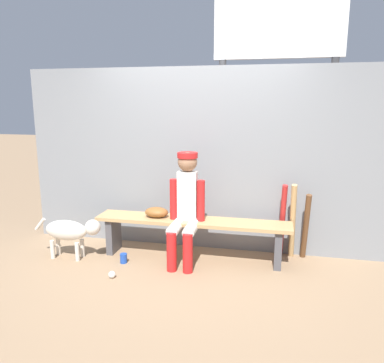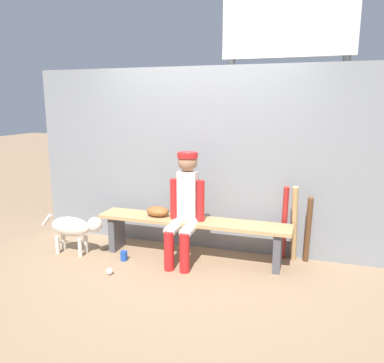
{
  "view_description": "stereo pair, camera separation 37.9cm",
  "coord_description": "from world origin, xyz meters",
  "px_view_note": "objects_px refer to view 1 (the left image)",
  "views": [
    {
      "loc": [
        0.92,
        -4.1,
        1.81
      ],
      "look_at": [
        0.0,
        0.0,
        0.93
      ],
      "focal_mm": 35.43,
      "sensor_mm": 36.0,
      "label": 1
    },
    {
      "loc": [
        1.29,
        -4.0,
        1.81
      ],
      "look_at": [
        0.0,
        0.0,
        0.93
      ],
      "focal_mm": 35.43,
      "sensor_mm": 36.0,
      "label": 2
    }
  ],
  "objects_px": {
    "cup_on_ground": "(124,258)",
    "baseball": "(112,275)",
    "bat_wood_dark": "(306,227)",
    "scoreboard": "(282,58)",
    "dog": "(71,231)",
    "bat_wood_tan": "(293,222)",
    "cup_on_bench": "(186,215)",
    "bat_aluminum_red": "(282,221)",
    "baseball_glove": "(157,212)",
    "dugout_bench": "(192,229)",
    "player_seated": "(185,204)"
  },
  "relations": [
    {
      "from": "bat_aluminum_red",
      "to": "scoreboard",
      "type": "height_order",
      "value": "scoreboard"
    },
    {
      "from": "baseball_glove",
      "to": "bat_wood_dark",
      "type": "distance_m",
      "value": 1.74
    },
    {
      "from": "scoreboard",
      "to": "dog",
      "type": "xyz_separation_m",
      "value": [
        -2.32,
        -1.67,
        -2.06
      ]
    },
    {
      "from": "baseball_glove",
      "to": "cup_on_bench",
      "type": "height_order",
      "value": "baseball_glove"
    },
    {
      "from": "bat_wood_dark",
      "to": "scoreboard",
      "type": "relative_size",
      "value": 0.23
    },
    {
      "from": "player_seated",
      "to": "cup_on_bench",
      "type": "height_order",
      "value": "player_seated"
    },
    {
      "from": "bat_wood_tan",
      "to": "baseball",
      "type": "distance_m",
      "value": 2.11
    },
    {
      "from": "dugout_bench",
      "to": "bat_wood_dark",
      "type": "bearing_deg",
      "value": 11.04
    },
    {
      "from": "bat_wood_dark",
      "to": "baseball",
      "type": "bearing_deg",
      "value": -154.79
    },
    {
      "from": "cup_on_ground",
      "to": "bat_wood_dark",
      "type": "bearing_deg",
      "value": 15.32
    },
    {
      "from": "cup_on_ground",
      "to": "dog",
      "type": "height_order",
      "value": "dog"
    },
    {
      "from": "dugout_bench",
      "to": "baseball",
      "type": "height_order",
      "value": "dugout_bench"
    },
    {
      "from": "bat_aluminum_red",
      "to": "cup_on_ground",
      "type": "height_order",
      "value": "bat_aluminum_red"
    },
    {
      "from": "dugout_bench",
      "to": "cup_on_ground",
      "type": "xyz_separation_m",
      "value": [
        -0.74,
        -0.3,
        -0.31
      ]
    },
    {
      "from": "scoreboard",
      "to": "dog",
      "type": "height_order",
      "value": "scoreboard"
    },
    {
      "from": "baseball",
      "to": "cup_on_ground",
      "type": "distance_m",
      "value": 0.39
    },
    {
      "from": "baseball_glove",
      "to": "bat_wood_dark",
      "type": "height_order",
      "value": "bat_wood_dark"
    },
    {
      "from": "bat_wood_dark",
      "to": "baseball",
      "type": "height_order",
      "value": "bat_wood_dark"
    },
    {
      "from": "bat_wood_tan",
      "to": "baseball",
      "type": "height_order",
      "value": "bat_wood_tan"
    },
    {
      "from": "bat_wood_tan",
      "to": "cup_on_ground",
      "type": "bearing_deg",
      "value": -164.13
    },
    {
      "from": "bat_aluminum_red",
      "to": "dog",
      "type": "height_order",
      "value": "bat_aluminum_red"
    },
    {
      "from": "baseball_glove",
      "to": "baseball",
      "type": "distance_m",
      "value": 0.9
    },
    {
      "from": "dugout_bench",
      "to": "cup_on_bench",
      "type": "xyz_separation_m",
      "value": [
        -0.06,
        -0.02,
        0.17
      ]
    },
    {
      "from": "scoreboard",
      "to": "cup_on_ground",
      "type": "bearing_deg",
      "value": -135.12
    },
    {
      "from": "dugout_bench",
      "to": "baseball",
      "type": "xyz_separation_m",
      "value": [
        -0.71,
        -0.69,
        -0.33
      ]
    },
    {
      "from": "cup_on_ground",
      "to": "bat_aluminum_red",
      "type": "bearing_deg",
      "value": 18.26
    },
    {
      "from": "baseball",
      "to": "dog",
      "type": "distance_m",
      "value": 0.84
    },
    {
      "from": "bat_wood_dark",
      "to": "scoreboard",
      "type": "distance_m",
      "value": 2.31
    },
    {
      "from": "cup_on_ground",
      "to": "baseball",
      "type": "bearing_deg",
      "value": -85.59
    },
    {
      "from": "baseball_glove",
      "to": "dog",
      "type": "relative_size",
      "value": 0.33
    },
    {
      "from": "dugout_bench",
      "to": "baseball",
      "type": "bearing_deg",
      "value": -135.77
    },
    {
      "from": "scoreboard",
      "to": "dog",
      "type": "bearing_deg",
      "value": -144.32
    },
    {
      "from": "baseball",
      "to": "cup_on_ground",
      "type": "bearing_deg",
      "value": 94.41
    },
    {
      "from": "scoreboard",
      "to": "dog",
      "type": "relative_size",
      "value": 4.11
    },
    {
      "from": "baseball_glove",
      "to": "bat_wood_tan",
      "type": "relative_size",
      "value": 0.3
    },
    {
      "from": "bat_wood_dark",
      "to": "bat_wood_tan",
      "type": "bearing_deg",
      "value": -171.73
    },
    {
      "from": "bat_wood_tan",
      "to": "cup_on_bench",
      "type": "relative_size",
      "value": 8.44
    },
    {
      "from": "cup_on_ground",
      "to": "scoreboard",
      "type": "bearing_deg",
      "value": 44.88
    },
    {
      "from": "bat_wood_tan",
      "to": "cup_on_bench",
      "type": "distance_m",
      "value": 1.23
    },
    {
      "from": "dugout_bench",
      "to": "bat_wood_dark",
      "type": "relative_size",
      "value": 2.82
    },
    {
      "from": "bat_aluminum_red",
      "to": "baseball_glove",
      "type": "bearing_deg",
      "value": -169.18
    },
    {
      "from": "bat_wood_tan",
      "to": "scoreboard",
      "type": "xyz_separation_m",
      "value": [
        -0.2,
        1.13,
        1.94
      ]
    },
    {
      "from": "scoreboard",
      "to": "player_seated",
      "type": "bearing_deg",
      "value": -123.91
    },
    {
      "from": "player_seated",
      "to": "cup_on_ground",
      "type": "relative_size",
      "value": 11.46
    },
    {
      "from": "bat_wood_tan",
      "to": "bat_wood_dark",
      "type": "distance_m",
      "value": 0.16
    },
    {
      "from": "baseball_glove",
      "to": "bat_wood_dark",
      "type": "bearing_deg",
      "value": 8.33
    },
    {
      "from": "dugout_bench",
      "to": "bat_aluminum_red",
      "type": "distance_m",
      "value": 1.06
    },
    {
      "from": "baseball",
      "to": "scoreboard",
      "type": "xyz_separation_m",
      "value": [
        1.65,
        2.05,
        2.36
      ]
    },
    {
      "from": "baseball",
      "to": "dugout_bench",
      "type": "bearing_deg",
      "value": 44.23
    },
    {
      "from": "bat_wood_tan",
      "to": "player_seated",
      "type": "bearing_deg",
      "value": -164.15
    }
  ]
}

